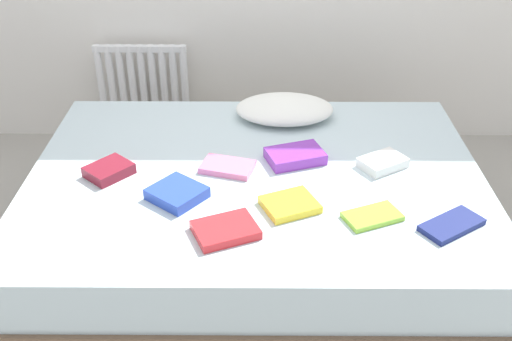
# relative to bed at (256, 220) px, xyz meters

# --- Properties ---
(ground_plane) EXTENTS (8.00, 8.00, 0.00)m
(ground_plane) POSITION_rel_bed_xyz_m (0.00, 0.00, -0.25)
(ground_plane) COLOR #9E998E
(bed) EXTENTS (2.00, 1.50, 0.50)m
(bed) POSITION_rel_bed_xyz_m (0.00, 0.00, 0.00)
(bed) COLOR brown
(bed) RESTS_ON ground
(radiator) EXTENTS (0.56, 0.04, 0.51)m
(radiator) POSITION_rel_bed_xyz_m (-0.70, 1.20, 0.14)
(radiator) COLOR white
(radiator) RESTS_ON ground
(pillow) EXTENTS (0.49, 0.35, 0.10)m
(pillow) POSITION_rel_bed_xyz_m (0.14, 0.53, 0.30)
(pillow) COLOR white
(pillow) RESTS_ON bed
(textbook_navy) EXTENTS (0.27, 0.24, 0.02)m
(textbook_navy) POSITION_rel_bed_xyz_m (0.74, -0.39, 0.26)
(textbook_navy) COLOR navy
(textbook_navy) RESTS_ON bed
(textbook_maroon) EXTENTS (0.23, 0.23, 0.05)m
(textbook_maroon) POSITION_rel_bed_xyz_m (-0.63, -0.02, 0.28)
(textbook_maroon) COLOR maroon
(textbook_maroon) RESTS_ON bed
(textbook_yellow) EXTENTS (0.25, 0.24, 0.03)m
(textbook_yellow) POSITION_rel_bed_xyz_m (0.14, -0.27, 0.27)
(textbook_yellow) COLOR yellow
(textbook_yellow) RESTS_ON bed
(textbook_red) EXTENTS (0.28, 0.24, 0.03)m
(textbook_red) POSITION_rel_bed_xyz_m (-0.11, -0.44, 0.27)
(textbook_red) COLOR red
(textbook_red) RESTS_ON bed
(textbook_purple) EXTENTS (0.28, 0.23, 0.05)m
(textbook_purple) POSITION_rel_bed_xyz_m (0.17, 0.10, 0.28)
(textbook_purple) COLOR purple
(textbook_purple) RESTS_ON bed
(textbook_white) EXTENTS (0.23, 0.22, 0.04)m
(textbook_white) POSITION_rel_bed_xyz_m (0.56, 0.05, 0.27)
(textbook_white) COLOR white
(textbook_white) RESTS_ON bed
(textbook_blue) EXTENTS (0.27, 0.27, 0.05)m
(textbook_blue) POSITION_rel_bed_xyz_m (-0.32, -0.20, 0.28)
(textbook_blue) COLOR #2847B7
(textbook_blue) RESTS_ON bed
(textbook_pink) EXTENTS (0.25, 0.20, 0.03)m
(textbook_pink) POSITION_rel_bed_xyz_m (-0.12, 0.02, 0.27)
(textbook_pink) COLOR pink
(textbook_pink) RESTS_ON bed
(textbook_lime) EXTENTS (0.25, 0.20, 0.02)m
(textbook_lime) POSITION_rel_bed_xyz_m (0.45, -0.34, 0.26)
(textbook_lime) COLOR #8CC638
(textbook_lime) RESTS_ON bed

